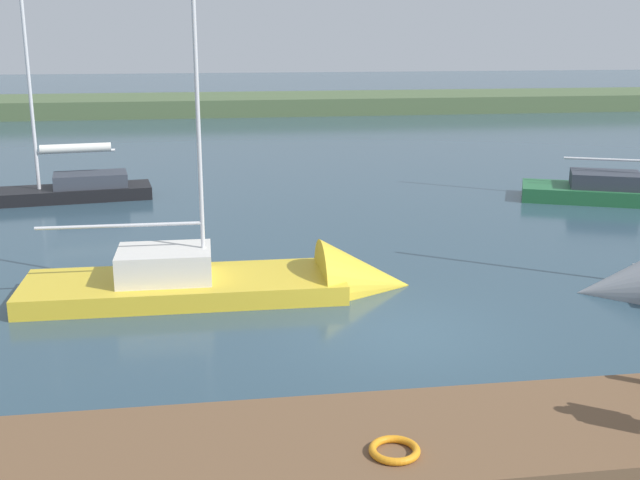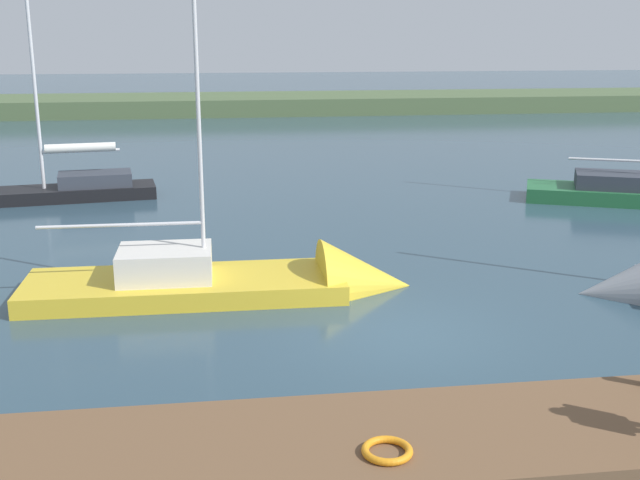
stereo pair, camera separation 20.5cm
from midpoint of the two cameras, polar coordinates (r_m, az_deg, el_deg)
ground_plane at (r=15.81m, az=6.43°, el=-6.89°), size 200.00×200.00×0.00m
far_shoreline at (r=59.10m, az=-4.18°, el=9.31°), size 180.00×8.00×2.40m
dock_pier at (r=11.32m, az=12.86°, el=-14.65°), size 27.92×2.54×0.69m
life_ring_buoy at (r=10.28m, az=5.50°, el=-15.04°), size 0.66×0.66×0.10m
sailboat_outer_mooring at (r=18.18m, az=-4.06°, el=-3.56°), size 8.88×2.41×10.48m
sailboat_inner_slip at (r=29.52m, az=-19.53°, el=3.07°), size 7.45×2.72×8.46m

